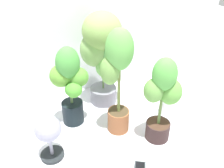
# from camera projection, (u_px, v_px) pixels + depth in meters

# --- Properties ---
(ground_plane) EXTENTS (8.00, 8.00, 0.00)m
(ground_plane) POSITION_uv_depth(u_px,v_px,m) (124.00, 137.00, 2.03)
(ground_plane) COLOR silver
(ground_plane) RESTS_ON ground
(potted_plant_back_center) EXTENTS (0.51, 0.49, 0.91)m
(potted_plant_back_center) POSITION_uv_depth(u_px,v_px,m) (103.00, 50.00, 2.18)
(potted_plant_back_center) COLOR slate
(potted_plant_back_center) RESTS_ON ground
(potted_plant_front_right) EXTENTS (0.32, 0.24, 0.73)m
(potted_plant_front_right) POSITION_uv_depth(u_px,v_px,m) (162.00, 97.00, 1.83)
(potted_plant_front_right) COLOR #322120
(potted_plant_front_right) RESTS_ON ground
(potted_plant_back_left) EXTENTS (0.33, 0.31, 0.73)m
(potted_plant_back_left) POSITION_uv_depth(u_px,v_px,m) (70.00, 83.00, 1.99)
(potted_plant_back_left) COLOR black
(potted_plant_back_left) RESTS_ON ground
(potted_plant_center) EXTENTS (0.30, 0.26, 0.91)m
(potted_plant_center) POSITION_uv_depth(u_px,v_px,m) (118.00, 75.00, 1.84)
(potted_plant_center) COLOR #945532
(potted_plant_center) RESTS_ON ground
(hygrometer_box) EXTENTS (0.11, 0.11, 0.03)m
(hygrometer_box) POSITION_uv_depth(u_px,v_px,m) (140.00, 167.00, 1.77)
(hygrometer_box) COLOR #30393B
(hygrometer_box) RESTS_ON ground
(floor_fan) EXTENTS (0.20, 0.20, 0.38)m
(floor_fan) POSITION_uv_depth(u_px,v_px,m) (48.00, 132.00, 1.73)
(floor_fan) COLOR black
(floor_fan) RESTS_ON ground
(nutrient_bottle) EXTENTS (0.09, 0.09, 0.20)m
(nutrient_bottle) POSITION_uv_depth(u_px,v_px,m) (165.00, 105.00, 2.27)
(nutrient_bottle) COLOR white
(nutrient_bottle) RESTS_ON ground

